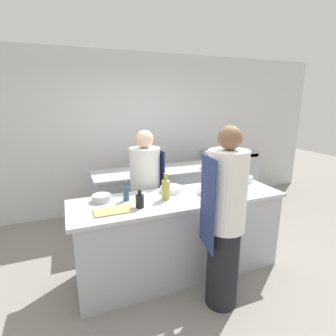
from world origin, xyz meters
TOP-DOWN VIEW (x-y plane):
  - ground_plane at (0.00, 0.00)m, footprint 16.00×16.00m
  - wall_back at (0.00, 2.13)m, footprint 8.00×0.06m
  - prep_counter at (0.00, 0.00)m, footprint 2.42×0.74m
  - pass_counter at (0.23, 1.21)m, footprint 2.15×0.68m
  - oven_range at (1.85, 1.71)m, footprint 0.91×0.73m
  - chef_at_prep_near at (0.18, -0.64)m, footprint 0.40×0.38m
  - chef_at_stove at (-0.21, 0.62)m, footprint 0.41×0.39m
  - bottle_olive_oil at (-0.50, -0.13)m, footprint 0.08×0.08m
  - bottle_vinegar at (-0.17, -0.01)m, footprint 0.09×0.09m
  - bottle_wine at (-0.58, 0.11)m, footprint 0.06×0.06m
  - bottle_cooking_oil at (0.28, -0.18)m, footprint 0.08×0.08m
  - bowl_mixing_large at (-0.83, 0.19)m, footprint 0.20×0.20m
  - bowl_prep_small at (0.34, -0.02)m, footprint 0.21×0.21m
  - bowl_ceramic_blue at (-0.02, 0.19)m, footprint 0.26×0.26m
  - bowl_wooden_salad at (0.57, -0.17)m, footprint 0.22×0.22m
  - cup at (1.07, 0.14)m, footprint 0.09×0.09m
  - cutting_board at (-0.76, -0.12)m, footprint 0.39×0.21m
  - stockpot at (1.07, 1.06)m, footprint 0.25×0.25m

SIDE VIEW (x-z plane):
  - ground_plane at x=0.00m, z-range 0.00..0.00m
  - prep_counter at x=0.00m, z-range 0.00..0.94m
  - pass_counter at x=0.23m, z-range 0.00..0.94m
  - oven_range at x=1.85m, z-range 0.00..1.03m
  - chef_at_stove at x=-0.21m, z-range -0.01..1.62m
  - chef_at_prep_near at x=0.18m, z-range 0.00..1.79m
  - cutting_board at x=-0.76m, z-range 0.94..0.95m
  - bowl_prep_small at x=0.34m, z-range 0.94..0.99m
  - bowl_ceramic_blue at x=-0.02m, z-range 0.94..1.00m
  - bowl_mixing_large at x=-0.83m, z-range 0.94..1.01m
  - bowl_wooden_salad at x=0.57m, z-range 0.94..1.01m
  - cup at x=1.07m, z-range 0.94..1.02m
  - bottle_olive_oil at x=-0.50m, z-range 0.92..1.10m
  - bottle_cooking_oil at x=0.28m, z-range 0.91..1.13m
  - bottle_wine at x=-0.58m, z-range 0.91..1.13m
  - bottle_vinegar at x=-0.17m, z-range 0.91..1.20m
  - stockpot at x=1.07m, z-range 0.94..1.19m
  - wall_back at x=0.00m, z-range 0.00..2.80m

